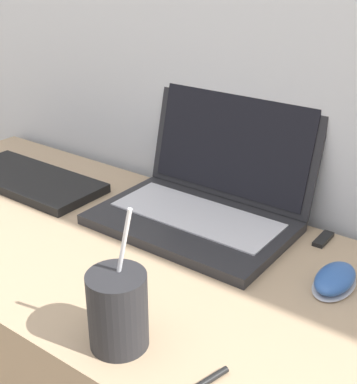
% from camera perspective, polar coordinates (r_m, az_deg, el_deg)
% --- Properties ---
extents(laptop, '(0.38, 0.31, 0.26)m').
position_cam_1_polar(laptop, '(1.07, 3.09, 0.18)').
color(laptop, '#232326').
rests_on(laptop, desk).
extents(drink_cup, '(0.08, 0.08, 0.21)m').
position_cam_1_polar(drink_cup, '(0.75, -6.49, -12.27)').
color(drink_cup, '#232326').
rests_on(drink_cup, desk).
extents(computer_mouse, '(0.06, 0.11, 0.03)m').
position_cam_1_polar(computer_mouse, '(0.92, 16.34, -8.95)').
color(computer_mouse, '#B2B2B7').
rests_on(computer_mouse, desk).
extents(external_keyboard, '(0.36, 0.16, 0.02)m').
position_cam_1_polar(external_keyboard, '(1.29, -15.58, 1.24)').
color(external_keyboard, black).
rests_on(external_keyboard, desk).
extents(usb_stick, '(0.02, 0.06, 0.01)m').
position_cam_1_polar(usb_stick, '(1.04, 15.19, -4.87)').
color(usb_stick, black).
rests_on(usb_stick, desk).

